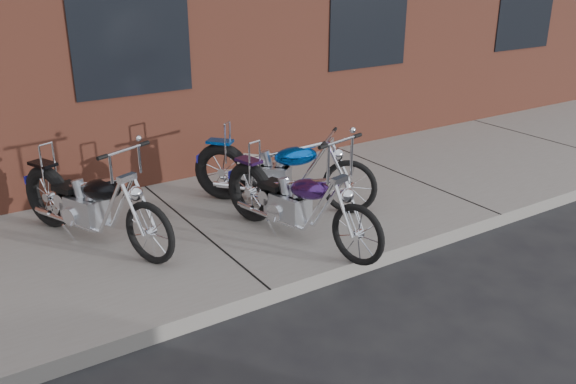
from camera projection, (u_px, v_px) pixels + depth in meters
ground at (271, 305)px, 5.29m from camera, size 120.00×120.00×0.00m
sidewalk at (197, 235)px, 6.43m from camera, size 22.00×3.00×0.15m
chopper_purple at (296, 205)px, 6.04m from camera, size 0.66×2.04×1.16m
chopper_blue at (279, 173)px, 6.87m from camera, size 1.49×1.68×0.93m
chopper_third at (92, 207)px, 5.97m from camera, size 0.93×1.99×1.08m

